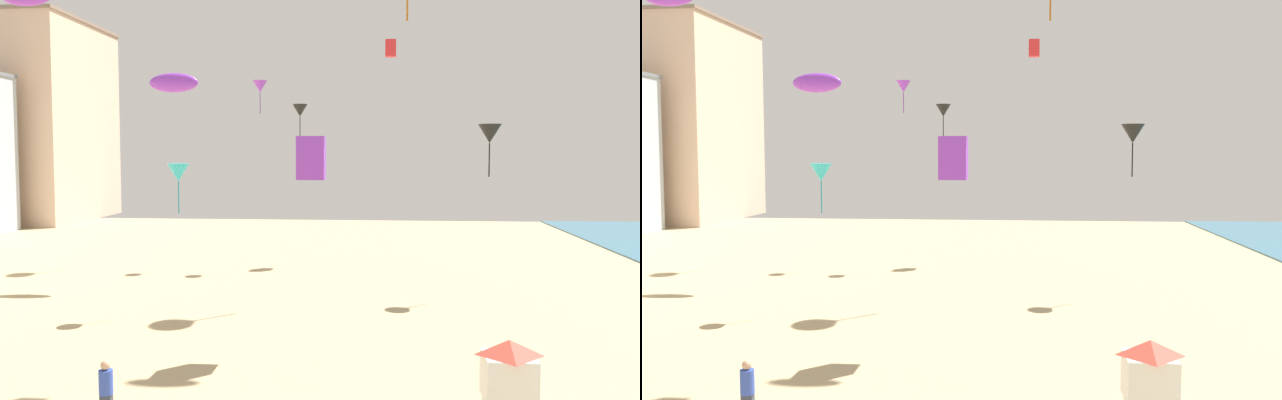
{
  "view_description": "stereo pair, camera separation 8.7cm",
  "coord_description": "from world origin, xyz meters",
  "views": [
    {
      "loc": [
        7.22,
        -4.87,
        6.64
      ],
      "look_at": [
        5.43,
        15.86,
        5.16
      ],
      "focal_mm": 36.76,
      "sensor_mm": 36.0,
      "label": 1
    },
    {
      "loc": [
        7.31,
        -4.86,
        6.64
      ],
      "look_at": [
        5.43,
        15.86,
        5.16
      ],
      "focal_mm": 36.76,
      "sensor_mm": 36.0,
      "label": 2
    }
  ],
  "objects": [
    {
      "name": "kite_purple_box",
      "position": [
        4.99,
        17.44,
        6.48
      ],
      "size": [
        0.94,
        0.94,
        1.48
      ],
      "color": "purple"
    },
    {
      "name": "kite_black_delta",
      "position": [
        2.64,
        34.26,
        9.2
      ],
      "size": [
        0.9,
        0.9,
        2.05
      ],
      "color": "black"
    },
    {
      "name": "kite_purple_delta",
      "position": [
        0.06,
        35.23,
        10.74
      ],
      "size": [
        0.88,
        0.88,
        1.99
      ],
      "color": "purple"
    },
    {
      "name": "kite_cyan_delta",
      "position": [
        -1.1,
        22.06,
        5.83
      ],
      "size": [
        0.92,
        0.92,
        2.09
      ],
      "color": "#2DB7CC"
    },
    {
      "name": "kite_black_delta_2",
      "position": [
        12.55,
        26.77,
        7.57
      ],
      "size": [
        1.1,
        1.1,
        2.49
      ],
      "color": "black"
    },
    {
      "name": "kite_purple_parafoil_2",
      "position": [
        -3.45,
        29.14,
        10.36
      ],
      "size": [
        2.62,
        0.73,
        1.02
      ],
      "color": "purple"
    },
    {
      "name": "boardwalk_hotel_far",
      "position": [
        -29.54,
        58.51,
        9.82
      ],
      "size": [
        16.83,
        15.46,
        19.63
      ],
      "color": "beige",
      "rests_on": "ground"
    },
    {
      "name": "lifeguard_stand",
      "position": [
        10.16,
        9.57,
        1.84
      ],
      "size": [
        1.1,
        1.1,
        2.55
      ],
      "rotation": [
        0.0,
        0.0,
        -0.18
      ],
      "color": "white",
      "rests_on": "ground"
    },
    {
      "name": "kite_flyer",
      "position": [
        0.7,
        10.15,
        0.92
      ],
      "size": [
        0.34,
        0.34,
        1.64
      ],
      "rotation": [
        0.0,
        0.0,
        1.48
      ],
      "color": "#383D4C",
      "rests_on": "ground"
    },
    {
      "name": "kite_red_box",
      "position": [
        8.09,
        38.52,
        13.47
      ],
      "size": [
        0.69,
        0.69,
        1.09
      ],
      "color": "red"
    }
  ]
}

